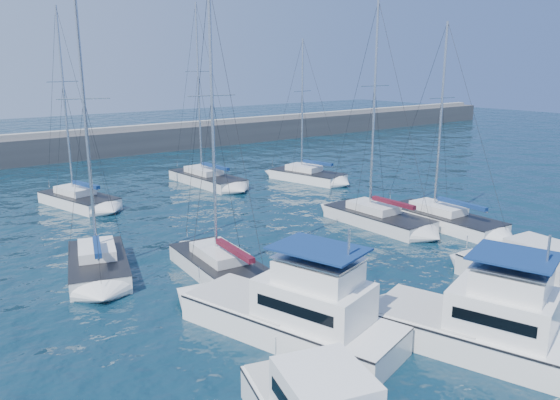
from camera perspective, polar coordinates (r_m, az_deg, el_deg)
ground at (r=29.09m, az=12.93°, el=-9.35°), size 220.00×220.00×0.00m
breakwater at (r=72.54m, az=-20.47°, el=5.02°), size 160.00×6.00×4.45m
motor_yacht_port_inner at (r=23.47m, az=1.96°, el=-11.85°), size 5.90×10.29×4.69m
motor_yacht_stbd_inner at (r=24.08m, az=20.63°, el=-12.11°), size 5.99×8.95×4.69m
motor_yacht_stbd_outer at (r=30.85m, az=24.67°, el=-7.06°), size 3.26×7.06×3.20m
sailboat_mid_a at (r=32.21m, az=-18.48°, el=-6.36°), size 5.00×7.66×15.36m
sailboat_mid_b at (r=30.25m, az=-5.96°, el=-7.04°), size 3.84×8.65×15.68m
sailboat_mid_d at (r=40.11m, az=10.16°, el=-1.85°), size 3.20×8.27×15.86m
sailboat_mid_e at (r=40.96m, az=16.67°, el=-1.92°), size 3.37×8.84×14.50m
sailboat_back_a at (r=47.70m, az=-20.30°, el=0.06°), size 4.79×8.05×16.06m
sailboat_back_b at (r=53.38m, az=-7.66°, el=2.23°), size 3.70×9.35×17.15m
sailboat_back_c at (r=54.47m, az=2.86°, el=2.56°), size 4.67×8.05×14.01m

